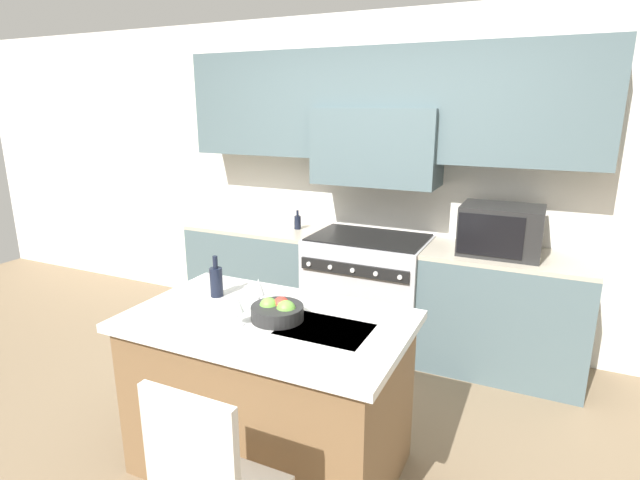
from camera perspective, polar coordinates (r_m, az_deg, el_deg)
name	(u,v)px	position (r m, az deg, el deg)	size (l,w,h in m)	color
ground_plane	(264,465)	(3.12, -6.37, -24.22)	(10.00, 10.00, 0.00)	#7A664C
back_cabinetry	(382,153)	(4.21, 7.12, 9.83)	(10.00, 0.46, 2.70)	silver
back_counter	(368,291)	(4.23, 5.55, -5.84)	(3.32, 0.62, 0.92)	#4C6066
range_stove	(368,291)	(4.21, 5.45, -5.80)	(0.95, 0.70, 0.94)	#B7B7BC
microwave	(501,230)	(3.84, 19.96, 1.07)	(0.56, 0.42, 0.36)	black
kitchen_island	(270,393)	(2.86, -5.76, -16.97)	(1.48, 0.89, 0.90)	brown
wine_bottle	(216,281)	(2.94, -11.77, -4.61)	(0.07, 0.07, 0.24)	black
wine_glass_near	(237,304)	(2.54, -9.48, -7.27)	(0.07, 0.07, 0.17)	white
wine_glass_far	(259,288)	(2.74, -7.03, -5.47)	(0.07, 0.07, 0.17)	white
fruit_bowl	(278,311)	(2.61, -4.84, -8.08)	(0.27, 0.27, 0.11)	black
oil_bottle_on_counter	(298,222)	(4.38, -2.58, 2.09)	(0.06, 0.06, 0.17)	black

